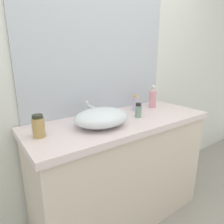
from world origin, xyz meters
The scene contains 9 objects.
bathroom_wall_rear centered at (0.00, 0.73, 1.30)m, with size 6.00×0.06×2.60m, color silver.
vanity_counter centered at (0.09, 0.40, 0.45)m, with size 1.46×0.58×0.90m.
wall_mirror_panel centered at (0.09, 0.69, 1.42)m, with size 1.35×0.01×1.04m, color #B2BCC6.
sink_basin centered at (-0.12, 0.36, 0.96)m, with size 0.39×0.31×0.13m, color silver.
faucet centered at (-0.12, 0.53, 0.99)m, with size 0.03×0.14×0.14m.
soap_dispenser centered at (0.55, 0.52, 0.99)m, with size 0.07×0.07×0.21m.
lotion_bottle centered at (0.23, 0.37, 0.96)m, with size 0.05×0.05×0.12m.
perfume_bottle centered at (-0.53, 0.42, 0.97)m, with size 0.07×0.07×0.14m.
spray_can centered at (0.35, 0.53, 0.97)m, with size 0.06×0.06×0.14m.
Camera 1 is at (-0.83, -0.76, 1.38)m, focal length 32.07 mm.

